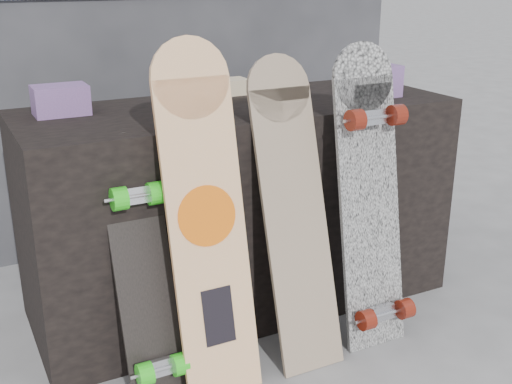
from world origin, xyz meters
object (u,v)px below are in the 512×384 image
longboard_celtic (293,204)px  vendor_table (240,206)px  skateboard_dark (144,266)px  longboard_cascadia (371,195)px  longboard_geisha (205,210)px

longboard_celtic → vendor_table: bearing=91.3°
vendor_table → skateboard_dark: skateboard_dark is taller
vendor_table → longboard_cascadia: size_ratio=1.53×
longboard_celtic → skateboard_dark: bearing=176.0°
longboard_geisha → longboard_cascadia: (0.60, -0.04, -0.04)m
longboard_cascadia → longboard_celtic: bearing=169.6°
vendor_table → longboard_celtic: bearing=-88.7°
longboard_cascadia → skateboard_dark: size_ratio=1.30×
vendor_table → longboard_cascadia: 0.54m
vendor_table → longboard_celtic: 0.41m
longboard_celtic → skateboard_dark: 0.52m
longboard_cascadia → skateboard_dark: (-0.78, 0.09, -0.13)m
longboard_geisha → longboard_cascadia: longboard_geisha is taller
skateboard_dark → vendor_table: bearing=35.3°
vendor_table → longboard_cascadia: longboard_cascadia is taller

